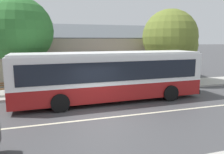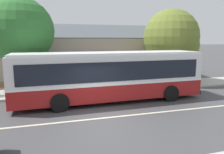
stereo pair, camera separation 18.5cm
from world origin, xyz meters
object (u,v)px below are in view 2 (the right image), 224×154
at_px(street_tree_secondary, 19,33).
at_px(street_tree_primary, 173,39).
at_px(bench_down_street, 54,86).
at_px(bus_stop_sign, 190,67).
at_px(transit_bus, 110,75).

bearing_deg(street_tree_secondary, street_tree_primary, 1.10).
xyz_separation_m(bench_down_street, bus_stop_sign, (10.62, -0.88, 1.07)).
distance_m(transit_bus, bench_down_street, 4.58).
xyz_separation_m(transit_bus, street_tree_primary, (6.89, 4.12, 2.21)).
distance_m(street_tree_primary, bus_stop_sign, 3.03).
bearing_deg(street_tree_primary, street_tree_secondary, -178.90).
xyz_separation_m(transit_bus, bench_down_street, (-3.32, 2.97, -1.07)).
xyz_separation_m(transit_bus, bus_stop_sign, (7.30, 2.09, -0.01)).
height_order(transit_bus, bench_down_street, transit_bus).
height_order(street_tree_primary, street_tree_secondary, street_tree_secondary).
relative_size(street_tree_primary, bus_stop_sign, 2.68).
bearing_deg(bus_stop_sign, street_tree_secondary, 172.04).
bearing_deg(street_tree_secondary, bench_down_street, -22.76).
xyz_separation_m(street_tree_secondary, bus_stop_sign, (12.80, -1.79, -2.61)).
bearing_deg(bench_down_street, street_tree_secondary, 157.24).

